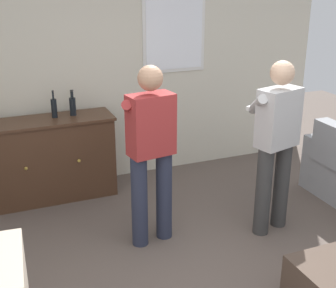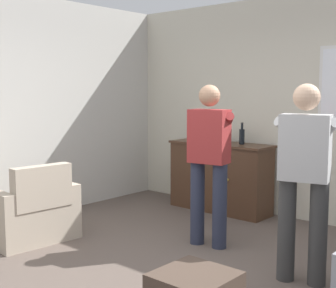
# 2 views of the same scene
# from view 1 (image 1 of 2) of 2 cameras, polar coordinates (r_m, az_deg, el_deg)

# --- Properties ---
(wall_back_with_window) EXTENTS (5.20, 0.15, 2.80)m
(wall_back_with_window) POSITION_cam_1_polar(r_m,az_deg,el_deg) (5.60, -5.53, 9.89)
(wall_back_with_window) COLOR beige
(wall_back_with_window) RESTS_ON ground
(sideboard_cabinet) EXTENTS (1.43, 0.49, 0.92)m
(sideboard_cabinet) POSITION_cam_1_polar(r_m,az_deg,el_deg) (5.32, -14.22, -1.81)
(sideboard_cabinet) COLOR #472D1E
(sideboard_cabinet) RESTS_ON ground
(bottle_wine_green) EXTENTS (0.06, 0.06, 0.30)m
(bottle_wine_green) POSITION_cam_1_polar(r_m,az_deg,el_deg) (5.19, -13.72, 4.33)
(bottle_wine_green) COLOR black
(bottle_wine_green) RESTS_ON sideboard_cabinet
(bottle_liquor_amber) EXTENTS (0.07, 0.07, 0.28)m
(bottle_liquor_amber) POSITION_cam_1_polar(r_m,az_deg,el_deg) (5.22, -11.55, 4.62)
(bottle_liquor_amber) COLOR black
(bottle_liquor_amber) RESTS_ON sideboard_cabinet
(ottoman) EXTENTS (0.51, 0.51, 0.36)m
(ottoman) POSITION_cam_1_polar(r_m,az_deg,el_deg) (3.88, 19.09, -16.09)
(ottoman) COLOR #47382D
(ottoman) RESTS_ON ground
(person_standing_left) EXTENTS (0.55, 0.50, 1.68)m
(person_standing_left) POSITION_cam_1_polar(r_m,az_deg,el_deg) (4.16, -2.14, -0.46)
(person_standing_left) COLOR #282D42
(person_standing_left) RESTS_ON ground
(person_standing_right) EXTENTS (0.54, 0.52, 1.68)m
(person_standing_right) POSITION_cam_1_polar(r_m,az_deg,el_deg) (4.47, 12.99, 0.51)
(person_standing_right) COLOR #383838
(person_standing_right) RESTS_ON ground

